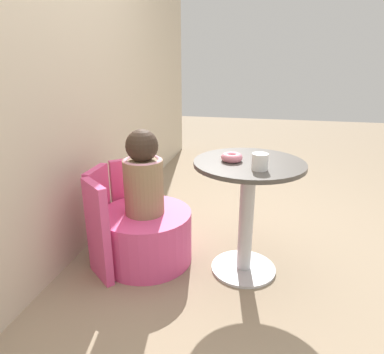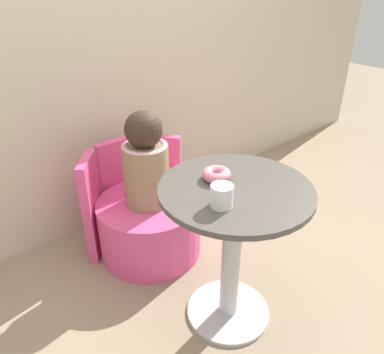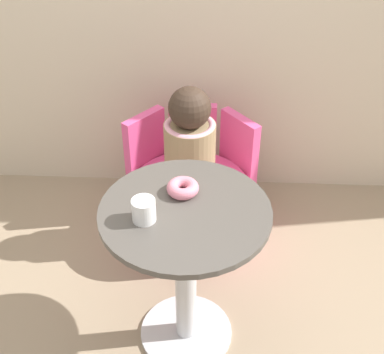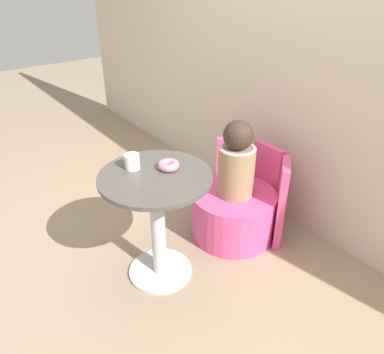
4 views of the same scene
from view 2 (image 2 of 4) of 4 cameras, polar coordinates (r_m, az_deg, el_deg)
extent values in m
plane|color=gray|center=(1.99, 3.48, -20.12)|extent=(12.00, 12.00, 0.00)
cube|color=beige|center=(2.27, -16.87, 20.13)|extent=(6.00, 0.06, 2.40)
cylinder|color=silver|center=(2.00, 5.49, -19.58)|extent=(0.41, 0.41, 0.02)
cylinder|color=silver|center=(1.75, 6.03, -11.95)|extent=(0.09, 0.09, 0.68)
cylinder|color=#4C4742|center=(1.55, 6.69, -1.96)|extent=(0.65, 0.65, 0.02)
cylinder|color=#E54C8C|center=(2.25, -6.43, -7.50)|extent=(0.60, 0.60, 0.35)
cube|color=#E54C8C|center=(2.41, -10.99, -1.30)|extent=(0.25, 0.05, 0.62)
cube|color=#E54C8C|center=(2.44, -4.60, -0.46)|extent=(0.20, 0.23, 0.62)
cube|color=#E54C8C|center=(2.23, -14.95, -4.49)|extent=(0.20, 0.23, 0.62)
cylinder|color=#937A56|center=(2.06, -6.95, 0.33)|extent=(0.25, 0.25, 0.35)
torus|color=pink|center=(1.99, -7.23, 4.52)|extent=(0.25, 0.25, 0.04)
sphere|color=#38281E|center=(1.95, -7.40, 7.19)|extent=(0.20, 0.20, 0.20)
torus|color=pink|center=(1.58, 3.76, 0.39)|extent=(0.12, 0.12, 0.05)
cylinder|color=white|center=(1.39, 4.56, -2.88)|extent=(0.09, 0.09, 0.09)
camera|label=1|loc=(1.24, -84.44, -8.16)|focal=32.00mm
camera|label=3|loc=(1.34, 91.33, 24.58)|focal=50.00mm
camera|label=4|loc=(2.56, 56.73, 23.09)|focal=35.00mm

